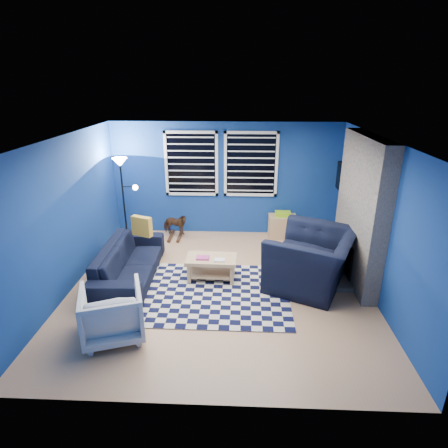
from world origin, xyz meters
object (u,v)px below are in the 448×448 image
cabinet (282,226)px  tv (344,180)px  coffee_table (211,263)px  armchair_big (311,259)px  floor_lamp (122,174)px  rocking_horse (175,224)px  sofa (129,262)px  armchair_bent (112,313)px

cabinet → tv: bearing=-13.2°
coffee_table → tv: bearing=33.6°
armchair_big → cabinet: bearing=-147.9°
tv → floor_lamp: (-4.57, -0.11, 0.10)m
cabinet → floor_lamp: 3.64m
rocking_horse → coffee_table: rocking_horse is taller
coffee_table → armchair_big: bearing=-3.7°
sofa → armchair_bent: armchair_bent is taller
armchair_bent → floor_lamp: 3.52m
sofa → floor_lamp: floor_lamp is taller
armchair_big → cabinet: armchair_big is taller
tv → coffee_table: size_ratio=1.12×
cabinet → floor_lamp: floor_lamp is taller
armchair_big → cabinet: (-0.27, 2.09, -0.21)m
tv → floor_lamp: bearing=-178.6°
tv → armchair_bent: bearing=-138.7°
armchair_big → tv: bearing=178.8°
sofa → coffee_table: size_ratio=2.46×
armchair_big → cabinet: 2.12m
floor_lamp → armchair_bent: bearing=-77.2°
rocking_horse → armchair_big: bearing=-113.8°
armchair_bent → floor_lamp: size_ratio=0.45×
cabinet → floor_lamp: size_ratio=0.34×
sofa → coffee_table: sofa is taller
sofa → rocking_horse: sofa is taller
sofa → rocking_horse: (0.49, 1.88, -0.01)m
tv → armchair_big: tv is taller
coffee_table → rocking_horse: bearing=117.5°
armchair_big → armchair_bent: size_ratio=1.81×
tv → rocking_horse: 3.72m
rocking_horse → sofa: bearing=177.8°
armchair_bent → armchair_big: bearing=-171.2°
sofa → cabinet: sofa is taller
armchair_bent → coffee_table: size_ratio=0.91×
armchair_big → rocking_horse: armchair_big is taller
sofa → armchair_bent: (0.22, -1.59, 0.05)m
coffee_table → floor_lamp: floor_lamp is taller
rocking_horse → cabinet: bearing=-74.2°
tv → armchair_bent: (-3.83, -3.37, -1.03)m
rocking_horse → floor_lamp: bearing=114.5°
tv → armchair_big: bearing=-116.0°
armchair_big → coffee_table: armchair_big is taller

